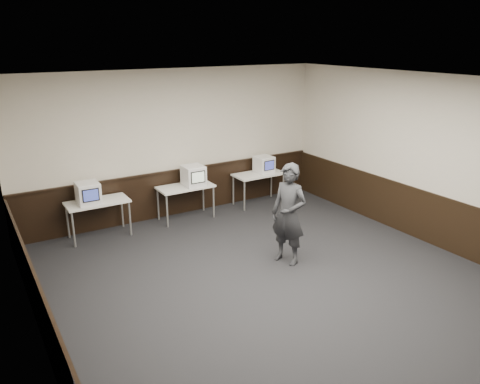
% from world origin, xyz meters
% --- Properties ---
extents(floor, '(8.00, 8.00, 0.00)m').
position_xyz_m(floor, '(0.00, 0.00, 0.00)').
color(floor, black).
rests_on(floor, ground).
extents(ceiling, '(8.00, 8.00, 0.00)m').
position_xyz_m(ceiling, '(0.00, 0.00, 3.20)').
color(ceiling, white).
rests_on(ceiling, back_wall).
extents(back_wall, '(7.00, 0.00, 7.00)m').
position_xyz_m(back_wall, '(0.00, 4.00, 1.60)').
color(back_wall, beige).
rests_on(back_wall, ground).
extents(left_wall, '(0.00, 8.00, 8.00)m').
position_xyz_m(left_wall, '(-3.50, 0.00, 1.60)').
color(left_wall, beige).
rests_on(left_wall, ground).
extents(right_wall, '(0.00, 8.00, 8.00)m').
position_xyz_m(right_wall, '(3.50, 0.00, 1.60)').
color(right_wall, beige).
rests_on(right_wall, ground).
extents(wainscot_back, '(6.98, 0.04, 1.00)m').
position_xyz_m(wainscot_back, '(0.00, 3.98, 0.50)').
color(wainscot_back, black).
rests_on(wainscot_back, back_wall).
extents(wainscot_left, '(0.04, 7.98, 1.00)m').
position_xyz_m(wainscot_left, '(-3.48, 0.00, 0.50)').
color(wainscot_left, black).
rests_on(wainscot_left, left_wall).
extents(wainscot_right, '(0.04, 7.98, 1.00)m').
position_xyz_m(wainscot_right, '(3.48, 0.00, 0.50)').
color(wainscot_right, black).
rests_on(wainscot_right, right_wall).
extents(wainscot_rail, '(6.98, 0.06, 0.04)m').
position_xyz_m(wainscot_rail, '(0.00, 3.96, 1.02)').
color(wainscot_rail, black).
rests_on(wainscot_rail, wainscot_back).
extents(desk_left, '(1.20, 0.60, 0.75)m').
position_xyz_m(desk_left, '(-1.90, 3.60, 0.68)').
color(desk_left, silver).
rests_on(desk_left, ground).
extents(desk_center, '(1.20, 0.60, 0.75)m').
position_xyz_m(desk_center, '(0.00, 3.60, 0.68)').
color(desk_center, silver).
rests_on(desk_center, ground).
extents(desk_right, '(1.20, 0.60, 0.75)m').
position_xyz_m(desk_right, '(1.90, 3.60, 0.68)').
color(desk_right, silver).
rests_on(desk_right, ground).
extents(emac_left, '(0.43, 0.46, 0.42)m').
position_xyz_m(emac_left, '(-2.07, 3.55, 0.96)').
color(emac_left, white).
rests_on(emac_left, desk_left).
extents(emac_center, '(0.45, 0.48, 0.44)m').
position_xyz_m(emac_center, '(0.18, 3.55, 0.97)').
color(emac_center, white).
rests_on(emac_center, desk_center).
extents(emac_right, '(0.41, 0.44, 0.39)m').
position_xyz_m(emac_right, '(2.06, 3.61, 0.95)').
color(emac_right, white).
rests_on(emac_right, desk_right).
extents(person, '(0.64, 0.77, 1.79)m').
position_xyz_m(person, '(0.64, 0.77, 0.90)').
color(person, '#25262A').
rests_on(person, ground).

